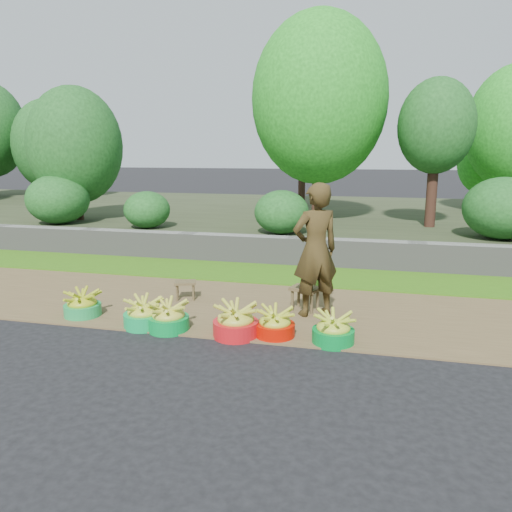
% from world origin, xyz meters
% --- Properties ---
extents(ground_plane, '(120.00, 120.00, 0.00)m').
position_xyz_m(ground_plane, '(0.00, 0.00, 0.00)').
color(ground_plane, black).
rests_on(ground_plane, ground).
extents(dirt_shoulder, '(80.00, 2.50, 0.02)m').
position_xyz_m(dirt_shoulder, '(0.00, 1.25, 0.01)').
color(dirt_shoulder, brown).
rests_on(dirt_shoulder, ground).
extents(grass_verge, '(80.00, 1.50, 0.04)m').
position_xyz_m(grass_verge, '(0.00, 3.25, 0.02)').
color(grass_verge, '#366D11').
rests_on(grass_verge, ground).
extents(retaining_wall, '(80.00, 0.35, 0.55)m').
position_xyz_m(retaining_wall, '(0.00, 4.10, 0.28)').
color(retaining_wall, slate).
rests_on(retaining_wall, ground).
extents(earth_bank, '(80.00, 10.00, 0.50)m').
position_xyz_m(earth_bank, '(0.00, 9.00, 0.25)').
color(earth_bank, '#303921').
rests_on(earth_bank, ground).
extents(vegetation, '(34.79, 8.51, 4.86)m').
position_xyz_m(vegetation, '(-2.22, 7.99, 2.68)').
color(vegetation, black).
rests_on(vegetation, earth_bank).
extents(basin_a, '(0.48, 0.48, 0.36)m').
position_xyz_m(basin_a, '(-2.26, 0.37, 0.16)').
color(basin_a, '#1D9547').
rests_on(basin_a, ground).
extents(basin_b, '(0.50, 0.50, 0.37)m').
position_xyz_m(basin_b, '(-1.29, 0.21, 0.17)').
color(basin_b, '#0A9A49').
rests_on(basin_b, ground).
extents(basin_c, '(0.50, 0.50, 0.37)m').
position_xyz_m(basin_c, '(-0.93, 0.16, 0.17)').
color(basin_c, '#028733').
rests_on(basin_c, ground).
extents(basin_d, '(0.54, 0.54, 0.41)m').
position_xyz_m(basin_d, '(-0.07, 0.16, 0.18)').
color(basin_d, red).
rests_on(basin_d, ground).
extents(basin_e, '(0.48, 0.48, 0.35)m').
position_xyz_m(basin_e, '(0.38, 0.26, 0.16)').
color(basin_e, '#BA1002').
rests_on(basin_e, ground).
extents(basin_f, '(0.49, 0.49, 0.36)m').
position_xyz_m(basin_f, '(1.07, 0.22, 0.16)').
color(basin_f, '#007C2B').
rests_on(basin_f, ground).
extents(stool_left, '(0.37, 0.33, 0.27)m').
position_xyz_m(stool_left, '(-1.21, 1.40, 0.24)').
color(stool_left, brown).
rests_on(stool_left, dirt_shoulder).
extents(stool_right, '(0.44, 0.39, 0.33)m').
position_xyz_m(stool_right, '(0.59, 1.30, 0.28)').
color(stool_right, brown).
rests_on(stool_right, dirt_shoulder).
extents(vendor_woman, '(0.77, 0.71, 1.76)m').
position_xyz_m(vendor_woman, '(0.73, 1.15, 0.90)').
color(vendor_woman, black).
rests_on(vendor_woman, dirt_shoulder).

